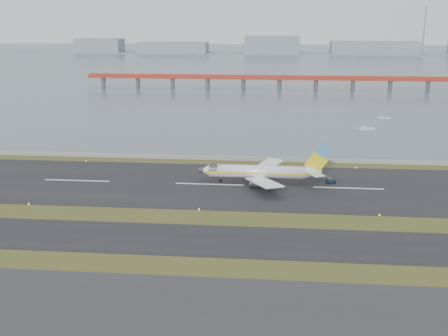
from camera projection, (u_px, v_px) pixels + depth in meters
The scene contains 11 objects.
ground at pixel (195, 221), 135.40m from camera, with size 1000.00×1000.00×0.00m, color #384117.
taxiway_strip at pixel (187, 239), 123.86m from camera, with size 1000.00×18.00×0.10m, color black.
runway_strip at pixel (210, 184), 164.20m from camera, with size 1000.00×45.00×0.10m, color black.
seawall at pixel (220, 158), 192.89m from camera, with size 1000.00×2.50×1.00m, color gray.
bay_water at pixel (260, 64), 577.17m from camera, with size 1400.00×800.00×1.30m, color #4D606E.
red_pier at pixel (280, 79), 371.72m from camera, with size 260.00×5.00×10.20m.
far_shoreline at pixel (275, 49), 727.96m from camera, with size 1400.00×80.00×60.50m.
airliner at pixel (263, 172), 164.70m from camera, with size 38.52×32.89×12.80m.
pushback_tug at pixel (330, 181), 164.96m from camera, with size 3.12×2.52×1.75m.
workboat_near at pixel (366, 129), 242.49m from camera, with size 7.32×3.37×1.71m.
workboat_far at pixel (383, 118), 268.27m from camera, with size 6.19×2.84×1.45m.
Camera 1 is at (19.33, -126.03, 47.84)m, focal length 45.00 mm.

